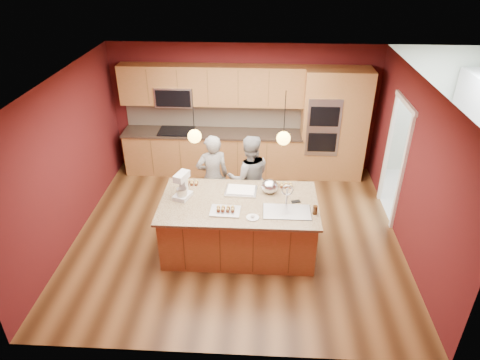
# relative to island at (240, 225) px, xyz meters

# --- Properties ---
(floor) EXTENTS (5.50, 5.50, 0.00)m
(floor) POSITION_rel_island_xyz_m (-0.08, 0.41, -0.46)
(floor) COLOR #402612
(floor) RESTS_ON ground
(ceiling) EXTENTS (5.50, 5.50, 0.00)m
(ceiling) POSITION_rel_island_xyz_m (-0.08, 0.41, 2.24)
(ceiling) COLOR silver
(ceiling) RESTS_ON ground
(wall_back) EXTENTS (5.50, 0.00, 5.50)m
(wall_back) POSITION_rel_island_xyz_m (-0.08, 2.91, 0.89)
(wall_back) COLOR #4F1316
(wall_back) RESTS_ON ground
(wall_front) EXTENTS (5.50, 0.00, 5.50)m
(wall_front) POSITION_rel_island_xyz_m (-0.08, -2.09, 0.89)
(wall_front) COLOR #4F1316
(wall_front) RESTS_ON ground
(wall_left) EXTENTS (0.00, 5.00, 5.00)m
(wall_left) POSITION_rel_island_xyz_m (-2.83, 0.41, 0.89)
(wall_left) COLOR #4F1316
(wall_left) RESTS_ON ground
(wall_right) EXTENTS (0.00, 5.00, 5.00)m
(wall_right) POSITION_rel_island_xyz_m (2.67, 0.41, 0.89)
(wall_right) COLOR #4F1316
(wall_right) RESTS_ON ground
(cabinet_run) EXTENTS (3.74, 0.64, 2.30)m
(cabinet_run) POSITION_rel_island_xyz_m (-0.76, 2.66, 0.52)
(cabinet_run) COLOR olive
(cabinet_run) RESTS_ON floor
(oven_column) EXTENTS (1.30, 0.62, 2.30)m
(oven_column) POSITION_rel_island_xyz_m (1.77, 2.61, 0.69)
(oven_column) COLOR olive
(oven_column) RESTS_ON floor
(doorway_trim) EXTENTS (0.08, 1.11, 2.20)m
(doorway_trim) POSITION_rel_island_xyz_m (2.65, 1.21, 0.59)
(doorway_trim) COLOR white
(doorway_trim) RESTS_ON wall_right
(pendant_left) EXTENTS (0.20, 0.20, 0.80)m
(pendant_left) POSITION_rel_island_xyz_m (-0.65, 0.00, 1.54)
(pendant_left) COLOR black
(pendant_left) RESTS_ON ceiling
(pendant_right) EXTENTS (0.20, 0.20, 0.80)m
(pendant_right) POSITION_rel_island_xyz_m (0.62, 0.00, 1.54)
(pendant_right) COLOR black
(pendant_right) RESTS_ON ceiling
(island) EXTENTS (2.46, 1.38, 1.28)m
(island) POSITION_rel_island_xyz_m (0.00, 0.00, 0.00)
(island) COLOR olive
(island) RESTS_ON floor
(person_left) EXTENTS (0.68, 0.55, 1.60)m
(person_left) POSITION_rel_island_xyz_m (-0.53, 0.94, 0.34)
(person_left) COLOR black
(person_left) RESTS_ON floor
(person_right) EXTENTS (0.88, 0.74, 1.60)m
(person_right) POSITION_rel_island_xyz_m (0.11, 0.94, 0.34)
(person_right) COLOR gray
(person_right) RESTS_ON floor
(stand_mixer) EXTENTS (0.31, 0.36, 0.43)m
(stand_mixer) POSITION_rel_island_xyz_m (-0.91, 0.10, 0.62)
(stand_mixer) COLOR silver
(stand_mixer) RESTS_ON island
(sheet_cake) EXTENTS (0.53, 0.41, 0.05)m
(sheet_cake) POSITION_rel_island_xyz_m (0.00, 0.30, 0.46)
(sheet_cake) COLOR silver
(sheet_cake) RESTS_ON island
(cooling_rack) EXTENTS (0.46, 0.34, 0.02)m
(cooling_rack) POSITION_rel_island_xyz_m (-0.21, -0.28, 0.45)
(cooling_rack) COLOR #B9BBC0
(cooling_rack) RESTS_ON island
(mixing_bowl) EXTENTS (0.27, 0.27, 0.23)m
(mixing_bowl) POSITION_rel_island_xyz_m (0.46, 0.32, 0.55)
(mixing_bowl) COLOR silver
(mixing_bowl) RESTS_ON island
(plate) EXTENTS (0.19, 0.19, 0.01)m
(plate) POSITION_rel_island_xyz_m (0.21, -0.43, 0.45)
(plate) COLOR silver
(plate) RESTS_ON island
(tumbler) EXTENTS (0.07, 0.07, 0.14)m
(tumbler) POSITION_rel_island_xyz_m (1.13, -0.27, 0.51)
(tumbler) COLOR #331D0C
(tumbler) RESTS_ON island
(phone) EXTENTS (0.16, 0.11, 0.01)m
(phone) POSITION_rel_island_xyz_m (0.87, 0.05, 0.45)
(phone) COLOR black
(phone) RESTS_ON island
(cupcakes_left) EXTENTS (0.29, 0.14, 0.06)m
(cupcakes_left) POSITION_rel_island_xyz_m (-0.86, 0.50, 0.47)
(cupcakes_left) COLOR tan
(cupcakes_left) RESTS_ON island
(cupcakes_rack) EXTENTS (0.28, 0.14, 0.06)m
(cupcakes_rack) POSITION_rel_island_xyz_m (-0.20, -0.28, 0.49)
(cupcakes_rack) COLOR tan
(cupcakes_rack) RESTS_ON island
(cupcakes_right) EXTENTS (0.29, 0.15, 0.07)m
(cupcakes_right) POSITION_rel_island_xyz_m (0.70, 0.50, 0.47)
(cupcakes_right) COLOR tan
(cupcakes_right) RESTS_ON island
(washer) EXTENTS (0.75, 0.77, 1.08)m
(washer) POSITION_rel_island_xyz_m (4.13, 1.28, 0.08)
(washer) COLOR silver
(washer) RESTS_ON floor
(dryer) EXTENTS (0.77, 0.79, 1.02)m
(dryer) POSITION_rel_island_xyz_m (4.12, 2.01, 0.05)
(dryer) COLOR silver
(dryer) RESTS_ON floor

